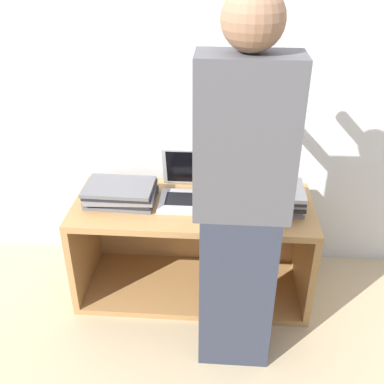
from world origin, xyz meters
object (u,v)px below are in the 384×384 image
laptop_stack_left (121,193)px  person (241,204)px  laptop_open (194,190)px  laptop_stack_right (267,197)px

laptop_stack_left → person: (0.63, -0.45, 0.23)m
laptop_open → laptop_stack_right: laptop_open is taller
laptop_open → person: person is taller
laptop_stack_left → laptop_stack_right: (0.79, -0.00, 0.01)m
laptop_stack_left → person: bearing=-35.7°
laptop_stack_right → person: 0.53m
person → laptop_open: bearing=115.0°
laptop_open → person: size_ratio=0.21×
laptop_stack_left → laptop_stack_right: 0.79m
laptop_open → person: bearing=-65.0°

